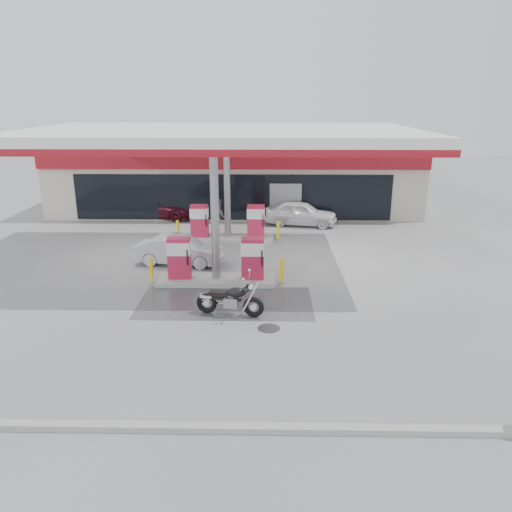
{
  "coord_description": "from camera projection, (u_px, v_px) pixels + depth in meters",
  "views": [
    {
      "loc": [
        1.88,
        -16.01,
        6.81
      ],
      "look_at": [
        1.53,
        1.61,
        1.2
      ],
      "focal_mm": 35.0,
      "sensor_mm": 36.0,
      "label": 1
    }
  ],
  "objects": [
    {
      "name": "store_building",
      "position": [
        237.0,
        176.0,
        31.93
      ],
      "size": [
        22.0,
        8.22,
        4.0
      ],
      "color": "beige",
      "rests_on": "ground"
    },
    {
      "name": "attendant",
      "position": [
        219.0,
        217.0,
        25.65
      ],
      "size": [
        1.02,
        1.13,
        1.9
      ],
      "primitive_type": "imported",
      "rotation": [
        0.0,
        0.0,
        1.97
      ],
      "color": "#59585E",
      "rests_on": "ground"
    },
    {
      "name": "kerb",
      "position": [
        177.0,
        428.0,
        10.66
      ],
      "size": [
        28.0,
        0.25,
        0.15
      ],
      "primitive_type": "cube",
      "color": "gray",
      "rests_on": "ground"
    },
    {
      "name": "ground",
      "position": [
        211.0,
        303.0,
        17.35
      ],
      "size": [
        90.0,
        90.0,
        0.0
      ],
      "primitive_type": "plane",
      "color": "gray",
      "rests_on": "ground"
    },
    {
      "name": "parked_car_right",
      "position": [
        391.0,
        205.0,
        30.3
      ],
      "size": [
        4.79,
        3.61,
        1.21
      ],
      "primitive_type": "imported",
      "rotation": [
        0.0,
        0.0,
        1.99
      ],
      "color": "navy",
      "rests_on": "ground"
    },
    {
      "name": "canopy",
      "position": [
        220.0,
        137.0,
        20.52
      ],
      "size": [
        16.0,
        10.02,
        5.51
      ],
      "color": "silver",
      "rests_on": "ground"
    },
    {
      "name": "parked_motorcycle",
      "position": [
        231.0,
        300.0,
        16.22
      ],
      "size": [
        2.27,
        0.93,
        1.17
      ],
      "rotation": [
        0.0,
        0.0,
        -0.19
      ],
      "color": "black",
      "rests_on": "ground"
    },
    {
      "name": "wet_patch",
      "position": [
        225.0,
        303.0,
        17.34
      ],
      "size": [
        6.0,
        3.0,
        0.0
      ],
      "primitive_type": "cube",
      "color": "#4C4C4F",
      "rests_on": "ground"
    },
    {
      "name": "sedan_white",
      "position": [
        301.0,
        213.0,
        27.71
      ],
      "size": [
        4.18,
        2.29,
        1.35
      ],
      "primitive_type": "imported",
      "rotation": [
        0.0,
        0.0,
        1.38
      ],
      "color": "white",
      "rests_on": "ground"
    },
    {
      "name": "drain_cover",
      "position": [
        269.0,
        328.0,
        15.41
      ],
      "size": [
        0.7,
        0.7,
        0.01
      ],
      "primitive_type": "cylinder",
      "color": "#38383A",
      "rests_on": "ground"
    },
    {
      "name": "parked_car_left",
      "position": [
        158.0,
        206.0,
        29.49
      ],
      "size": [
        5.04,
        3.02,
        1.37
      ],
      "primitive_type": "imported",
      "rotation": [
        0.0,
        0.0,
        1.32
      ],
      "color": "#470F1D",
      "rests_on": "ground"
    },
    {
      "name": "hatchback_silver",
      "position": [
        180.0,
        250.0,
        21.2
      ],
      "size": [
        3.87,
        1.84,
        1.23
      ],
      "primitive_type": "imported",
      "rotation": [
        0.0,
        0.0,
        1.42
      ],
      "color": "#B4B6BC",
      "rests_on": "ground"
    },
    {
      "name": "pump_island_far",
      "position": [
        228.0,
        226.0,
        24.76
      ],
      "size": [
        5.14,
        1.3,
        1.78
      ],
      "color": "#9E9E99",
      "rests_on": "ground"
    },
    {
      "name": "pump_island_near",
      "position": [
        216.0,
        265.0,
        19.04
      ],
      "size": [
        5.14,
        1.3,
        1.78
      ],
      "color": "#9E9E99",
      "rests_on": "ground"
    }
  ]
}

